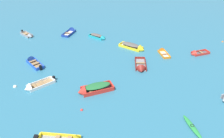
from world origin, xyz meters
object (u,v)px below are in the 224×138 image
rowboat_orange_far_back (162,52)px  rowboat_maroon_cluster_inner (141,68)px  rowboat_red_midfield_left (92,89)px  rowboat_blue_back_row_left (32,61)px  rowboat_red_back_row_center (196,54)px  rowboat_turquoise_foreground_center (99,37)px  kayak_green_far_right (192,127)px  rowboat_grey_back_row_right (29,36)px  rowboat_white_near_camera (34,87)px  mooring_buoy_midfield (15,87)px  rowboat_yellow_distant_center (135,47)px  mooring_buoy_between_boats_left (82,110)px  rowboat_deep_blue_midfield_right (71,31)px  mooring_buoy_near_foreground (222,42)px

rowboat_orange_far_back → rowboat_maroon_cluster_inner: 6.40m
rowboat_red_midfield_left → rowboat_blue_back_row_left: bearing=144.2°
rowboat_red_back_row_center → rowboat_turquoise_foreground_center: (-15.48, 5.80, 0.16)m
rowboat_maroon_cluster_inner → rowboat_turquoise_foreground_center: rowboat_maroon_cluster_inner is taller
kayak_green_far_right → rowboat_maroon_cluster_inner: bearing=110.5°
rowboat_red_back_row_center → rowboat_grey_back_row_right: bearing=167.5°
rowboat_red_midfield_left → rowboat_grey_back_row_right: rowboat_red_midfield_left is taller
rowboat_white_near_camera → mooring_buoy_midfield: rowboat_white_near_camera is taller
rowboat_orange_far_back → rowboat_white_near_camera: rowboat_white_near_camera is taller
rowboat_yellow_distant_center → mooring_buoy_between_boats_left: bearing=-113.2°
rowboat_grey_back_row_right → rowboat_turquoise_foreground_center: bearing=-2.2°
rowboat_yellow_distant_center → rowboat_red_back_row_center: bearing=-10.6°
rowboat_red_back_row_center → rowboat_deep_blue_midfield_right: rowboat_deep_blue_midfield_right is taller
rowboat_orange_far_back → rowboat_deep_blue_midfield_right: 17.79m
rowboat_white_near_camera → rowboat_maroon_cluster_inner: rowboat_maroon_cluster_inner is taller
kayak_green_far_right → mooring_buoy_between_boats_left: 11.18m
mooring_buoy_between_boats_left → rowboat_yellow_distant_center: bearing=66.8°
kayak_green_far_right → rowboat_maroon_cluster_inner: size_ratio=0.80×
kayak_green_far_right → rowboat_deep_blue_midfield_right: bearing=123.7°
rowboat_grey_back_row_right → rowboat_turquoise_foreground_center: 12.84m
mooring_buoy_midfield → rowboat_yellow_distant_center: bearing=36.0°
rowboat_red_back_row_center → rowboat_yellow_distant_center: (-9.33, 1.74, 0.17)m
rowboat_turquoise_foreground_center → rowboat_maroon_cluster_inner: bearing=-57.6°
rowboat_orange_far_back → rowboat_red_midfield_left: 14.50m
rowboat_white_near_camera → rowboat_blue_back_row_left: bearing=109.8°
rowboat_turquoise_foreground_center → mooring_buoy_near_foreground: rowboat_turquoise_foreground_center is taller
rowboat_red_back_row_center → rowboat_deep_blue_midfield_right: 22.67m
rowboat_yellow_distant_center → rowboat_blue_back_row_left: bearing=-161.5°
rowboat_blue_back_row_left → mooring_buoy_near_foreground: (30.36, 8.27, -0.21)m
rowboat_orange_far_back → mooring_buoy_midfield: 21.76m
rowboat_orange_far_back → rowboat_red_back_row_center: bearing=-6.1°
rowboat_white_near_camera → rowboat_maroon_cluster_inner: (13.30, 4.83, 0.00)m
kayak_green_far_right → rowboat_grey_back_row_right: 32.03m
rowboat_deep_blue_midfield_right → rowboat_red_back_row_center: bearing=-22.5°
rowboat_turquoise_foreground_center → mooring_buoy_midfield: rowboat_turquoise_foreground_center is taller
rowboat_maroon_cluster_inner → mooring_buoy_near_foreground: size_ratio=13.03×
rowboat_red_midfield_left → mooring_buoy_near_foreground: rowboat_red_midfield_left is taller
kayak_green_far_right → rowboat_grey_back_row_right: rowboat_grey_back_row_right is taller
rowboat_turquoise_foreground_center → rowboat_red_midfield_left: bearing=-88.5°
rowboat_blue_back_row_left → rowboat_deep_blue_midfield_right: bearing=74.1°
rowboat_red_back_row_center → rowboat_white_near_camera: (-22.14, -9.49, 0.02)m
rowboat_red_back_row_center → mooring_buoy_midfield: size_ratio=7.08×
rowboat_maroon_cluster_inner → rowboat_grey_back_row_right: (-19.47, 10.95, 0.01)m
rowboat_blue_back_row_left → mooring_buoy_between_boats_left: rowboat_blue_back_row_left is taller
kayak_green_far_right → rowboat_turquoise_foreground_center: (-10.67, 21.27, 0.17)m
rowboat_orange_far_back → rowboat_maroon_cluster_inner: (-3.72, -5.21, 0.03)m
rowboat_red_back_row_center → rowboat_maroon_cluster_inner: (-8.84, -4.66, 0.02)m
rowboat_red_midfield_left → rowboat_grey_back_row_right: 21.00m
rowboat_orange_far_back → rowboat_red_back_row_center: size_ratio=0.96×
rowboat_orange_far_back → mooring_buoy_near_foreground: bearing=21.7°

